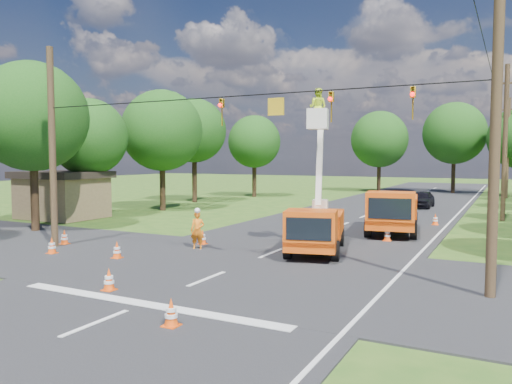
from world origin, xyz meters
The scene contains 31 objects.
ground centered at (0.00, 20.00, 0.00)m, with size 140.00×140.00×0.00m, color #2A5319.
road_main centered at (0.00, 20.00, 0.00)m, with size 12.00×100.00×0.06m, color black.
road_cross centered at (0.00, 2.00, 0.00)m, with size 56.00×10.00×0.07m, color black.
stop_bar centered at (0.00, -3.20, 0.00)m, with size 9.00×0.45×0.02m, color silver.
edge_line centered at (5.60, 20.00, 0.00)m, with size 0.12×90.00×0.02m, color silver.
bucket_truck centered at (1.58, 6.11, 1.51)m, with size 3.26×5.74×7.04m.
second_truck centered at (3.33, 13.11, 1.24)m, with size 3.33×6.63×2.38m.
ground_worker centered at (-3.38, 4.48, 0.86)m, with size 0.63×0.41×1.72m, color #E55113.
distant_car centered at (2.51, 28.21, 0.70)m, with size 1.65×4.09×1.39m, color black.
traffic_cone_0 centered at (-1.90, -2.54, 0.36)m, with size 0.38×0.38×0.71m.
traffic_cone_1 centered at (1.76, -4.30, 0.36)m, with size 0.38×0.38×0.71m.
traffic_cone_2 centered at (0.97, 7.50, 0.36)m, with size 0.38×0.38×0.71m.
traffic_cone_3 centered at (3.65, 10.50, 0.36)m, with size 0.38×0.38×0.71m.
traffic_cone_4 centered at (-5.12, 1.29, 0.36)m, with size 0.38×0.38×0.71m.
traffic_cone_5 centered at (-8.28, 0.78, 0.36)m, with size 0.38×0.38×0.71m.
traffic_cone_6 centered at (-9.61, 2.64, 0.36)m, with size 0.38×0.38×0.71m.
traffic_cone_7 centered at (4.93, 17.63, 0.36)m, with size 0.38×0.38×0.71m.
traffic_cone_8 centered at (-3.85, 5.60, 0.36)m, with size 0.38×0.38×0.71m.
pole_right_near centered at (8.50, 2.00, 5.11)m, with size 1.80×0.30×10.00m.
pole_right_mid centered at (8.50, 22.00, 5.11)m, with size 1.80×0.30×10.00m.
pole_right_far centered at (8.50, 42.00, 5.11)m, with size 1.80×0.30×10.00m.
pole_left centered at (-9.50, 2.00, 4.50)m, with size 0.30×0.30×9.00m.
signal_span centered at (2.23, 1.99, 5.88)m, with size 18.00×0.29×1.07m.
shed centered at (-18.00, 10.00, 1.62)m, with size 5.50×4.50×3.15m.
tree_left_b centered at (-14.50, 5.00, 6.31)m, with size 6.00×6.00×9.32m.
tree_left_c centered at (-16.50, 11.00, 5.44)m, with size 5.20×5.20×8.06m.
tree_left_d centered at (-15.00, 17.00, 6.12)m, with size 6.20×6.20×9.24m.
tree_left_e centered at (-16.80, 24.00, 6.49)m, with size 5.80×5.80×9.41m.
tree_left_f centered at (-14.80, 32.00, 5.69)m, with size 5.40×5.40×8.40m.
tree_far_a centered at (-5.00, 45.00, 6.19)m, with size 6.60×6.60×9.50m.
tree_far_b centered at (3.00, 47.00, 6.81)m, with size 7.00×7.00×10.32m.
Camera 1 is at (8.96, -13.83, 4.10)m, focal length 35.00 mm.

